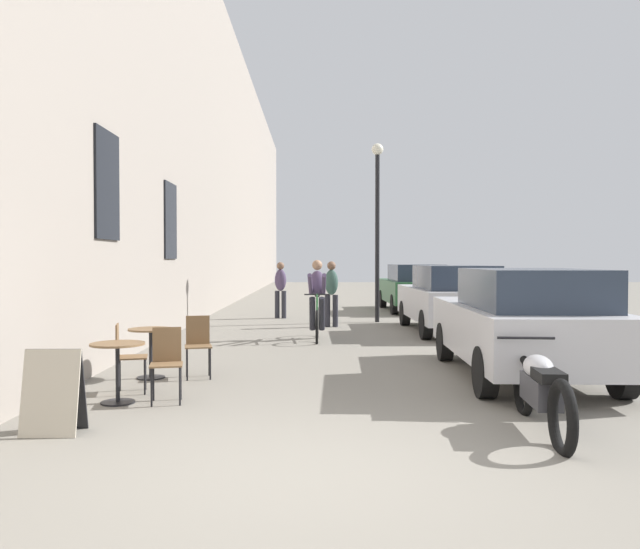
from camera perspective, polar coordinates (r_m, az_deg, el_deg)
name	(u,v)px	position (r m, az deg, el deg)	size (l,w,h in m)	color
ground_plane	(307,475)	(5.30, -1.18, -17.48)	(88.00, 88.00, 0.00)	gray
building_facade_left	(197,134)	(19.70, -10.94, 12.23)	(0.54, 68.00, 10.90)	gray
cafe_table_near	(118,360)	(8.01, -17.68, -7.27)	(0.64, 0.64, 0.72)	black
cafe_chair_near_toward_street	(167,359)	(7.94, -13.58, -7.36)	(0.44, 0.44, 0.89)	black
cafe_chair_near_toward_wall	(126,353)	(8.58, -17.00, -6.73)	(0.46, 0.46, 0.89)	black
cafe_table_mid	(151,342)	(9.54, -14.93, -5.88)	(0.64, 0.64, 0.72)	black
cafe_chair_mid_toward_street	(198,342)	(9.47, -10.87, -5.94)	(0.45, 0.45, 0.89)	black
sandwich_board_sign	(54,391)	(6.88, -22.75, -9.62)	(0.55, 0.38, 0.84)	black
cyclist_on_bicycle	(317,302)	(13.66, -0.26, -2.47)	(0.52, 1.76, 1.74)	black
pedestrian_near	(331,290)	(16.22, 1.03, -1.40)	(0.36, 0.27, 1.67)	#26262D
pedestrian_mid	(281,287)	(18.69, -3.56, -1.09)	(0.37, 0.29, 1.65)	#26262D
street_lamp	(377,209)	(17.60, 5.16, 5.86)	(0.32, 0.32, 4.90)	black
parked_car_nearest	(522,322)	(9.63, 17.67, -4.04)	(2.00, 4.51, 1.58)	#B7B7BC
parked_car_second	(451,298)	(15.33, 11.62, -2.04)	(1.92, 4.47, 1.58)	#B7B7BC
parked_car_third	(413,287)	(21.47, 8.37, -1.11)	(1.93, 4.43, 1.56)	#23512D
parked_motorcycle	(541,390)	(6.83, 19.20, -9.77)	(0.62, 2.15, 0.92)	black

